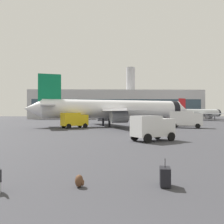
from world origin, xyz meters
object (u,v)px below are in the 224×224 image
safety_cone_near (166,128)px  cargo_van (152,127)px  airplane_at_gate (114,109)px  rolling_suitcase (165,176)px  service_truck (74,120)px  traveller_backpack (79,181)px  safety_cone_mid (136,130)px  fuel_truck (186,119)px  airplane_taxiing (200,113)px

safety_cone_near → cargo_van: bearing=-109.1°
airplane_at_gate → rolling_suitcase: bearing=-89.3°
airplane_at_gate → cargo_van: airplane_at_gate is taller
airplane_at_gate → service_truck: size_ratio=6.74×
airplane_at_gate → rolling_suitcase: airplane_at_gate is taller
airplane_at_gate → traveller_backpack: 41.56m
cargo_van → safety_cone_mid: 11.58m
cargo_van → traveller_backpack: 16.18m
safety_cone_near → rolling_suitcase: size_ratio=0.58×
safety_cone_mid → cargo_van: bearing=-89.1°
safety_cone_near → fuel_truck: bearing=48.7°
service_truck → safety_cone_near: 17.03m
airplane_taxiing → cargo_van: airplane_taxiing is taller
airplane_taxiing → traveller_backpack: (-37.40, -81.53, -2.59)m
airplane_at_gate → airplane_taxiing: 53.01m
rolling_suitcase → traveller_backpack: rolling_suitcase is taller
fuel_truck → airplane_at_gate: bearing=159.2°
safety_cone_near → traveller_backpack: safety_cone_near is taller
rolling_suitcase → safety_cone_mid: bearing=85.1°
airplane_taxiing → safety_cone_near: size_ratio=38.63×
service_truck → traveller_backpack: size_ratio=10.89×
airplane_at_gate → safety_cone_mid: bearing=-79.3°
airplane_at_gate → safety_cone_mid: size_ratio=50.41×
rolling_suitcase → fuel_truck: bearing=70.0°
cargo_van → safety_cone_near: (5.12, 14.80, -1.13)m
fuel_truck → traveller_backpack: 39.77m
service_truck → safety_cone_mid: (10.53, -9.43, -1.26)m
safety_cone_mid → service_truck: bearing=138.2°
airplane_at_gate → rolling_suitcase: 41.47m
fuel_truck → safety_cone_near: size_ratio=10.07×
safety_cone_mid → fuel_truck: bearing=41.5°
airplane_at_gate → safety_cone_mid: airplane_at_gate is taller
safety_cone_mid → traveller_backpack: safety_cone_mid is taller
airplane_taxiing → safety_cone_near: airplane_taxiing is taller
airplane_taxiing → traveller_backpack: 89.74m
airplane_at_gate → fuel_truck: size_ratio=5.45×
fuel_truck → rolling_suitcase: 38.50m
safety_cone_near → traveller_backpack: size_ratio=1.34×
airplane_taxiing → fuel_truck: airplane_taxiing is taller
service_truck → safety_cone_near: service_truck is taller
fuel_truck → cargo_van: 23.65m
service_truck → fuel_truck: 21.37m
safety_cone_near → airplane_taxiing: bearing=62.9°
rolling_suitcase → traveller_backpack: (-3.35, 0.01, -0.16)m
airplane_at_gate → airplane_taxiing: airplane_at_gate is taller
cargo_van → rolling_suitcase: cargo_van is taller
traveller_backpack → safety_cone_near: bearing=69.9°
cargo_van → service_truck: bearing=117.1°
fuel_truck → safety_cone_near: bearing=-131.3°
fuel_truck → traveller_backpack: fuel_truck is taller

